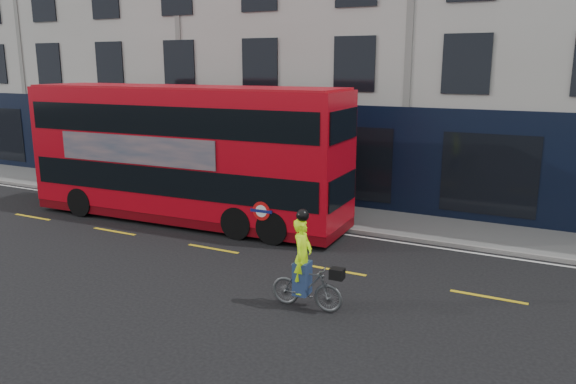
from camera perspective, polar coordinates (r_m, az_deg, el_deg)
The scene contains 8 objects.
ground at distance 14.24m, azimuth 2.45°, elevation -9.85°, with size 120.00×120.00×0.00m, color black.
pavement at distance 19.99m, azimuth 10.25°, elevation -3.12°, with size 60.00×3.00×0.12m, color slate.
kerb at distance 18.62m, azimuth 8.89°, elevation -4.25°, with size 60.00×0.12×0.13m, color gray.
building_terrace at distance 25.57m, azimuth 15.36°, elevation 16.91°, with size 50.00×10.07×15.00m.
road_edge_line at distance 18.36m, azimuth 8.59°, elevation -4.68°, with size 58.00×0.10×0.01m, color silver.
lane_dashes at distance 15.52m, azimuth 4.78°, elevation -7.91°, with size 58.00×0.12×0.01m, color gold, non-canonical shape.
bus at distance 20.09m, azimuth -10.36°, elevation 3.92°, with size 11.91×3.13×4.76m.
cyclist at distance 12.93m, azimuth 1.77°, elevation -8.49°, with size 1.77×0.64×2.35m.
Camera 1 is at (5.43, -11.96, 5.50)m, focal length 35.00 mm.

